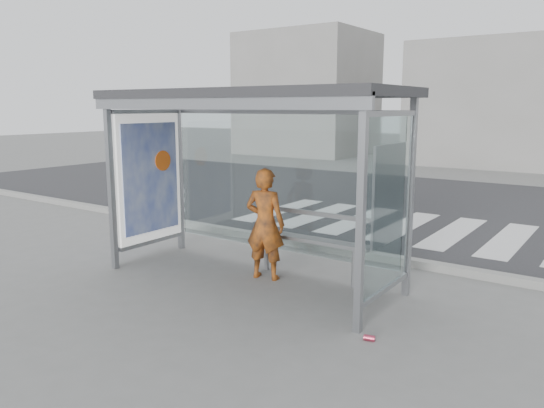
{
  "coord_description": "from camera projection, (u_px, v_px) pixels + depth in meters",
  "views": [
    {
      "loc": [
        4.32,
        -5.63,
        2.4
      ],
      "look_at": [
        0.25,
        0.2,
        1.08
      ],
      "focal_mm": 35.0,
      "sensor_mm": 36.0,
      "label": 1
    }
  ],
  "objects": [
    {
      "name": "ground",
      "position": [
        249.0,
        280.0,
        7.41
      ],
      "size": [
        80.0,
        80.0,
        0.0
      ],
      "primitive_type": "plane",
      "color": "slate",
      "rests_on": "ground"
    },
    {
      "name": "road",
      "position": [
        422.0,
        205.0,
        13.05
      ],
      "size": [
        30.0,
        10.0,
        0.01
      ],
      "primitive_type": "cube",
      "color": "#2B2B2E",
      "rests_on": "ground"
    },
    {
      "name": "curb",
      "position": [
        319.0,
        247.0,
        8.97
      ],
      "size": [
        30.0,
        0.18,
        0.12
      ],
      "primitive_type": "cube",
      "color": "gray",
      "rests_on": "ground"
    },
    {
      "name": "crosswalk",
      "position": [
        428.0,
        229.0,
        10.47
      ],
      "size": [
        7.55,
        3.0,
        0.0
      ],
      "color": "silver",
      "rests_on": "ground"
    },
    {
      "name": "bus_shelter",
      "position": [
        230.0,
        137.0,
        7.31
      ],
      "size": [
        4.25,
        1.65,
        2.62
      ],
      "color": "gray",
      "rests_on": "ground"
    },
    {
      "name": "building_left",
      "position": [
        307.0,
        94.0,
        27.01
      ],
      "size": [
        6.0,
        5.0,
        6.0
      ],
      "primitive_type": "cube",
      "color": "gray",
      "rests_on": "ground"
    },
    {
      "name": "building_center",
      "position": [
        518.0,
        104.0,
        21.46
      ],
      "size": [
        8.0,
        5.0,
        5.0
      ],
      "primitive_type": "cube",
      "color": "gray",
      "rests_on": "ground"
    },
    {
      "name": "person",
      "position": [
        265.0,
        224.0,
        7.37
      ],
      "size": [
        0.64,
        0.48,
        1.57
      ],
      "primitive_type": "imported",
      "rotation": [
        0.0,
        0.0,
        3.35
      ],
      "color": "orange",
      "rests_on": "ground"
    },
    {
      "name": "bench",
      "position": [
        309.0,
        239.0,
        7.43
      ],
      "size": [
        1.84,
        0.23,
        0.95
      ],
      "color": "slate",
      "rests_on": "ground"
    },
    {
      "name": "soda_can",
      "position": [
        369.0,
        338.0,
        5.49
      ],
      "size": [
        0.13,
        0.09,
        0.06
      ],
      "primitive_type": "cylinder",
      "rotation": [
        0.0,
        1.57,
        0.23
      ],
      "color": "#CD3C59",
      "rests_on": "ground"
    }
  ]
}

